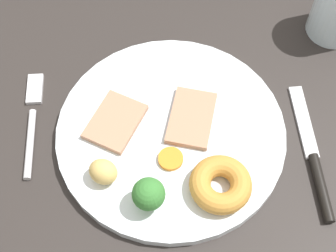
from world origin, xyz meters
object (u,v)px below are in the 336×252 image
object	(u,v)px
fork	(30,120)
broccoli_floret	(147,194)
yorkshire_pudding	(219,184)
meat_slice_under	(114,122)
dinner_plate	(168,133)
meat_slice_main	(190,118)
knife	(313,163)
carrot_coin_front	(165,159)
roast_potato_left	(101,172)

from	to	relation	value
fork	broccoli_floret	bearing A→B (deg)	-130.70
yorkshire_pudding	fork	bearing A→B (deg)	157.90
meat_slice_under	yorkshire_pudding	bearing A→B (deg)	-34.32
dinner_plate	fork	xyz separation A→B (cm)	(-17.54, 1.79, -0.31)
fork	yorkshire_pudding	bearing A→B (deg)	-116.42
meat_slice_main	dinner_plate	bearing A→B (deg)	-149.99
dinner_plate	broccoli_floret	xyz separation A→B (cm)	(-2.22, -9.49, 3.20)
broccoli_floret	knife	distance (cm)	20.91
knife	broccoli_floret	bearing A→B (deg)	100.59
knife	dinner_plate	bearing A→B (deg)	72.37
meat_slice_under	knife	world-z (taller)	meat_slice_under
yorkshire_pudding	dinner_plate	bearing A→B (deg)	127.17
fork	carrot_coin_front	bearing A→B (deg)	-113.12
dinner_plate	meat_slice_under	distance (cm)	6.89
roast_potato_left	knife	size ratio (longest dim) A/B	0.18
meat_slice_under	knife	bearing A→B (deg)	-10.88
dinner_plate	carrot_coin_front	bearing A→B (deg)	-94.26
broccoli_floret	fork	size ratio (longest dim) A/B	0.29
dinner_plate	fork	world-z (taller)	dinner_plate
meat_slice_main	broccoli_floret	bearing A→B (deg)	-113.97
roast_potato_left	knife	distance (cm)	25.40
carrot_coin_front	knife	bearing A→B (deg)	0.93
carrot_coin_front	broccoli_floret	bearing A→B (deg)	-109.53
carrot_coin_front	meat_slice_main	bearing A→B (deg)	62.03
broccoli_floret	fork	xyz separation A→B (cm)	(-15.31, 11.28, -3.51)
meat_slice_main	knife	xyz separation A→B (cm)	(14.91, -5.34, -1.35)
meat_slice_main	broccoli_floret	xyz separation A→B (cm)	(-4.91, -11.05, 2.10)
meat_slice_main	meat_slice_under	distance (cm)	9.46
broccoli_floret	meat_slice_main	bearing A→B (deg)	66.03
roast_potato_left	knife	xyz separation A→B (cm)	(25.15, 2.59, -2.40)
dinner_plate	meat_slice_under	size ratio (longest dim) A/B	3.85
meat_slice_main	fork	xyz separation A→B (cm)	(-20.22, 0.24, -1.41)
yorkshire_pudding	broccoli_floret	world-z (taller)	broccoli_floret
dinner_plate	carrot_coin_front	distance (cm)	4.21
meat_slice_under	roast_potato_left	size ratio (longest dim) A/B	2.16
dinner_plate	broccoli_floret	world-z (taller)	broccoli_floret
dinner_plate	roast_potato_left	world-z (taller)	roast_potato_left
dinner_plate	meat_slice_main	world-z (taller)	meat_slice_main
roast_potato_left	fork	world-z (taller)	roast_potato_left
meat_slice_under	carrot_coin_front	distance (cm)	8.14
broccoli_floret	fork	distance (cm)	19.34
meat_slice_under	yorkshire_pudding	xyz separation A→B (cm)	(12.59, -8.60, 0.85)
knife	meat_slice_under	bearing A→B (deg)	73.65
fork	knife	distance (cm)	35.57
roast_potato_left	carrot_coin_front	distance (cm)	7.70
meat_slice_main	knife	world-z (taller)	meat_slice_main
broccoli_floret	knife	world-z (taller)	broccoli_floret
meat_slice_under	roast_potato_left	distance (cm)	7.38
carrot_coin_front	knife	size ratio (longest dim) A/B	0.16
dinner_plate	roast_potato_left	size ratio (longest dim) A/B	8.30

